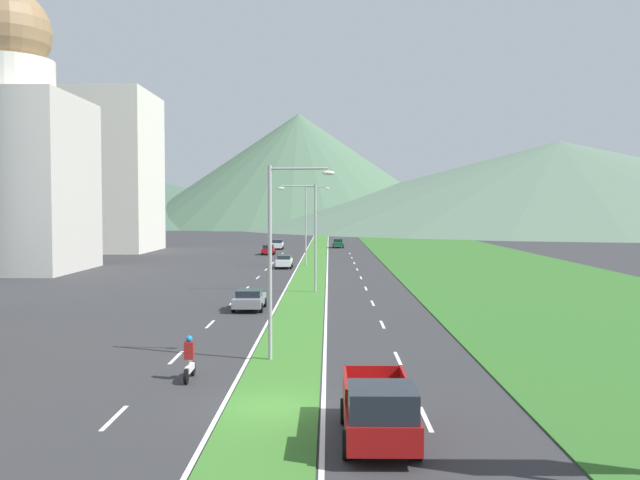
% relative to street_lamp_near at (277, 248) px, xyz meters
% --- Properties ---
extents(ground_plane, '(600.00, 600.00, 0.00)m').
position_rel_street_lamp_near_xyz_m(ground_plane, '(0.37, -7.59, -5.09)').
color(ground_plane, '#2D2D30').
extents(grass_median, '(3.20, 240.00, 0.06)m').
position_rel_street_lamp_near_xyz_m(grass_median, '(0.37, 52.41, -5.06)').
color(grass_median, '#387028').
rests_on(grass_median, ground_plane).
extents(grass_verge_right, '(24.00, 240.00, 0.06)m').
position_rel_street_lamp_near_xyz_m(grass_verge_right, '(20.97, 52.41, -5.06)').
color(grass_verge_right, '#2D6023').
rests_on(grass_verge_right, ground_plane).
extents(lane_dash_left_2, '(0.16, 2.80, 0.01)m').
position_rel_street_lamp_near_xyz_m(lane_dash_left_2, '(-4.73, -8.80, -5.08)').
color(lane_dash_left_2, silver).
rests_on(lane_dash_left_2, ground_plane).
extents(lane_dash_left_3, '(0.16, 2.80, 0.01)m').
position_rel_street_lamp_near_xyz_m(lane_dash_left_3, '(-4.73, 0.60, -5.08)').
color(lane_dash_left_3, silver).
rests_on(lane_dash_left_3, ground_plane).
extents(lane_dash_left_4, '(0.16, 2.80, 0.01)m').
position_rel_street_lamp_near_xyz_m(lane_dash_left_4, '(-4.73, 9.99, -5.08)').
color(lane_dash_left_4, silver).
rests_on(lane_dash_left_4, ground_plane).
extents(lane_dash_left_5, '(0.16, 2.80, 0.01)m').
position_rel_street_lamp_near_xyz_m(lane_dash_left_5, '(-4.73, 19.39, -5.08)').
color(lane_dash_left_5, silver).
rests_on(lane_dash_left_5, ground_plane).
extents(lane_dash_left_6, '(0.16, 2.80, 0.01)m').
position_rel_street_lamp_near_xyz_m(lane_dash_left_6, '(-4.73, 28.78, -5.08)').
color(lane_dash_left_6, silver).
rests_on(lane_dash_left_6, ground_plane).
extents(lane_dash_left_7, '(0.16, 2.80, 0.01)m').
position_rel_street_lamp_near_xyz_m(lane_dash_left_7, '(-4.73, 38.18, -5.08)').
color(lane_dash_left_7, silver).
rests_on(lane_dash_left_7, ground_plane).
extents(lane_dash_left_8, '(0.16, 2.80, 0.01)m').
position_rel_street_lamp_near_xyz_m(lane_dash_left_8, '(-4.73, 47.57, -5.08)').
color(lane_dash_left_8, silver).
rests_on(lane_dash_left_8, ground_plane).
extents(lane_dash_left_9, '(0.16, 2.80, 0.01)m').
position_rel_street_lamp_near_xyz_m(lane_dash_left_9, '(-4.73, 56.97, -5.08)').
color(lane_dash_left_9, silver).
rests_on(lane_dash_left_9, ground_plane).
extents(lane_dash_left_10, '(0.16, 2.80, 0.01)m').
position_rel_street_lamp_near_xyz_m(lane_dash_left_10, '(-4.73, 66.36, -5.08)').
color(lane_dash_left_10, silver).
rests_on(lane_dash_left_10, ground_plane).
extents(lane_dash_left_11, '(0.16, 2.80, 0.01)m').
position_rel_street_lamp_near_xyz_m(lane_dash_left_11, '(-4.73, 75.76, -5.08)').
color(lane_dash_left_11, silver).
rests_on(lane_dash_left_11, ground_plane).
extents(lane_dash_right_2, '(0.16, 2.80, 0.01)m').
position_rel_street_lamp_near_xyz_m(lane_dash_right_2, '(5.47, -8.80, -5.08)').
color(lane_dash_right_2, silver).
rests_on(lane_dash_right_2, ground_plane).
extents(lane_dash_right_3, '(0.16, 2.80, 0.01)m').
position_rel_street_lamp_near_xyz_m(lane_dash_right_3, '(5.47, 0.60, -5.08)').
color(lane_dash_right_3, silver).
rests_on(lane_dash_right_3, ground_plane).
extents(lane_dash_right_4, '(0.16, 2.80, 0.01)m').
position_rel_street_lamp_near_xyz_m(lane_dash_right_4, '(5.47, 9.99, -5.08)').
color(lane_dash_right_4, silver).
rests_on(lane_dash_right_4, ground_plane).
extents(lane_dash_right_5, '(0.16, 2.80, 0.01)m').
position_rel_street_lamp_near_xyz_m(lane_dash_right_5, '(5.47, 19.39, -5.08)').
color(lane_dash_right_5, silver).
rests_on(lane_dash_right_5, ground_plane).
extents(lane_dash_right_6, '(0.16, 2.80, 0.01)m').
position_rel_street_lamp_near_xyz_m(lane_dash_right_6, '(5.47, 28.78, -5.08)').
color(lane_dash_right_6, silver).
rests_on(lane_dash_right_6, ground_plane).
extents(lane_dash_right_7, '(0.16, 2.80, 0.01)m').
position_rel_street_lamp_near_xyz_m(lane_dash_right_7, '(5.47, 38.18, -5.08)').
color(lane_dash_right_7, silver).
rests_on(lane_dash_right_7, ground_plane).
extents(lane_dash_right_8, '(0.16, 2.80, 0.01)m').
position_rel_street_lamp_near_xyz_m(lane_dash_right_8, '(5.47, 47.57, -5.08)').
color(lane_dash_right_8, silver).
rests_on(lane_dash_right_8, ground_plane).
extents(lane_dash_right_9, '(0.16, 2.80, 0.01)m').
position_rel_street_lamp_near_xyz_m(lane_dash_right_9, '(5.47, 56.97, -5.08)').
color(lane_dash_right_9, silver).
rests_on(lane_dash_right_9, ground_plane).
extents(lane_dash_right_10, '(0.16, 2.80, 0.01)m').
position_rel_street_lamp_near_xyz_m(lane_dash_right_10, '(5.47, 66.36, -5.08)').
color(lane_dash_right_10, silver).
rests_on(lane_dash_right_10, ground_plane).
extents(lane_dash_right_11, '(0.16, 2.80, 0.01)m').
position_rel_street_lamp_near_xyz_m(lane_dash_right_11, '(5.47, 75.76, -5.08)').
color(lane_dash_right_11, silver).
rests_on(lane_dash_right_11, ground_plane).
extents(edge_line_median_left, '(0.16, 240.00, 0.01)m').
position_rel_street_lamp_near_xyz_m(edge_line_median_left, '(-1.38, 52.41, -5.08)').
color(edge_line_median_left, silver).
rests_on(edge_line_median_left, ground_plane).
extents(edge_line_median_right, '(0.16, 240.00, 0.01)m').
position_rel_street_lamp_near_xyz_m(edge_line_median_right, '(2.12, 52.41, -5.08)').
color(edge_line_median_right, silver).
rests_on(edge_line_median_right, ground_plane).
extents(domed_building, '(15.44, 15.44, 30.51)m').
position_rel_street_lamp_near_xyz_m(domed_building, '(-32.52, 45.09, 7.66)').
color(domed_building, '#B7B2A8').
rests_on(domed_building, ground_plane).
extents(midrise_colored, '(17.15, 17.15, 25.10)m').
position_rel_street_lamp_near_xyz_m(midrise_colored, '(-34.34, 81.17, 7.46)').
color(midrise_colored, beige).
rests_on(midrise_colored, ground_plane).
extents(hill_far_left, '(188.96, 188.96, 24.51)m').
position_rel_street_lamp_near_xyz_m(hill_far_left, '(-93.21, 263.94, 7.17)').
color(hill_far_left, '#3D5647').
rests_on(hill_far_left, ground_plane).
extents(hill_far_center, '(124.17, 124.17, 42.30)m').
position_rel_street_lamp_near_xyz_m(hill_far_center, '(-9.14, 236.55, 16.06)').
color(hill_far_center, '#47664C').
rests_on(hill_far_center, ground_plane).
extents(hill_far_right, '(239.64, 239.64, 30.99)m').
position_rel_street_lamp_near_xyz_m(hill_far_right, '(85.56, 226.86, 10.41)').
color(hill_far_right, '#516B56').
rests_on(hill_far_right, ground_plane).
extents(street_lamp_near, '(2.99, 0.47, 8.78)m').
position_rel_street_lamp_near_xyz_m(street_lamp_near, '(0.00, 0.00, 0.00)').
color(street_lamp_near, '#99999E').
rests_on(street_lamp_near, ground_plane).
extents(street_lamp_mid, '(3.14, 0.42, 8.81)m').
position_rel_street_lamp_near_xyz_m(street_lamp_mid, '(0.84, 25.61, 0.03)').
color(street_lamp_mid, '#99999E').
rests_on(street_lamp_mid, ground_plane).
extents(street_lamp_far, '(2.87, 0.39, 9.51)m').
position_rel_street_lamp_near_xyz_m(street_lamp_far, '(-0.11, 51.22, 0.36)').
color(street_lamp_far, '#99999E').
rests_on(street_lamp_far, ground_plane).
extents(car_1, '(1.95, 4.73, 1.60)m').
position_rel_street_lamp_near_xyz_m(car_1, '(-6.31, 86.66, -4.28)').
color(car_1, silver).
rests_on(car_1, ground_plane).
extents(car_2, '(1.85, 4.29, 1.48)m').
position_rel_street_lamp_near_xyz_m(car_2, '(-2.82, 49.33, -4.32)').
color(car_2, silver).
rests_on(car_2, ground_plane).
extents(car_3, '(2.04, 4.33, 1.37)m').
position_rel_street_lamp_near_xyz_m(car_3, '(-3.07, 16.01, -4.37)').
color(car_3, slate).
rests_on(car_3, ground_plane).
extents(car_4, '(1.88, 4.29, 1.46)m').
position_rel_street_lamp_near_xyz_m(car_4, '(-6.66, 73.04, -4.35)').
color(car_4, maroon).
rests_on(car_4, ground_plane).
extents(car_5, '(1.90, 4.26, 1.52)m').
position_rel_street_lamp_near_xyz_m(car_5, '(3.88, 91.52, -4.32)').
color(car_5, '#0C5128').
rests_on(car_5, ground_plane).
extents(pickup_truck_0, '(2.18, 5.40, 2.00)m').
position_rel_street_lamp_near_xyz_m(pickup_truck_0, '(3.77, -11.23, -4.10)').
color(pickup_truck_0, maroon).
rests_on(pickup_truck_0, ground_plane).
extents(motorcycle_rider, '(0.36, 2.00, 1.80)m').
position_rel_street_lamp_near_xyz_m(motorcycle_rider, '(-3.27, -3.63, -4.34)').
color(motorcycle_rider, black).
rests_on(motorcycle_rider, ground_plane).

